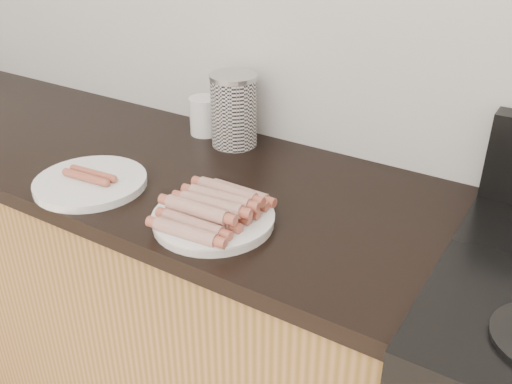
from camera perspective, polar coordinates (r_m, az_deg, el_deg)
The scene contains 8 objects.
cabinet_base at distance 1.96m, azimuth -16.50°, elevation -7.29°, with size 2.20×0.59×0.86m, color #A87343.
counter_slab at distance 1.75m, azimuth -18.52°, elevation 4.78°, with size 2.20×0.62×0.04m, color black.
main_plate at distance 1.22m, azimuth -4.28°, elevation -2.83°, with size 0.26×0.26×0.02m, color white.
side_plate at distance 1.42m, azimuth -16.21°, elevation 0.92°, with size 0.27×0.27×0.02m, color white.
hotdog_pile at distance 1.20m, azimuth -4.33°, elevation -1.49°, with size 0.14×0.23×0.06m.
plain_sausages at distance 1.41m, azimuth -16.32°, elevation 1.61°, with size 0.13×0.05×0.02m.
canister at distance 1.56m, azimuth -2.23°, elevation 8.19°, with size 0.13×0.13×0.20m.
mug at distance 1.65m, azimuth -5.16°, elevation 7.60°, with size 0.09×0.09×0.11m, color silver.
Camera 1 is at (0.58, 0.70, 1.54)m, focal length 40.00 mm.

